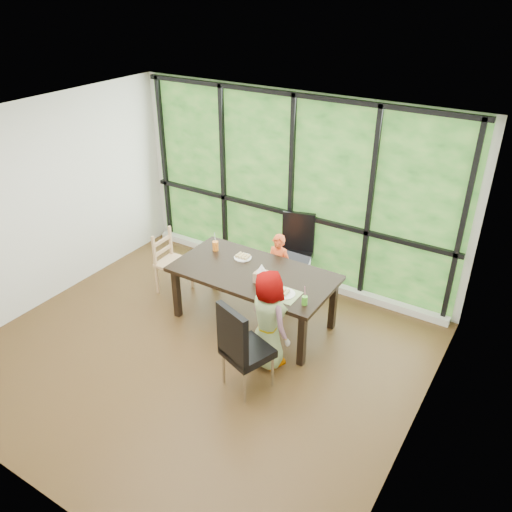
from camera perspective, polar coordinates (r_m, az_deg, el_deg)
name	(u,v)px	position (r m, az deg, el deg)	size (l,w,h in m)	color
ground	(200,353)	(6.35, -6.21, -10.61)	(5.00, 5.00, 0.00)	black
back_wall	(293,189)	(7.30, 4.10, 7.38)	(5.00, 5.00, 0.00)	silver
foliage_backdrop	(292,190)	(7.28, 4.02, 7.33)	(4.80, 0.02, 2.65)	#174617
window_mullions	(291,190)	(7.25, 3.87, 7.23)	(4.80, 0.06, 2.65)	black
window_sill	(287,272)	(7.79, 3.41, -1.77)	(4.80, 0.12, 0.10)	silver
dining_table	(254,297)	(6.62, -0.28, -4.54)	(2.03, 1.04, 0.75)	black
chair_window_leather	(295,253)	(7.29, 4.33, 0.30)	(0.46, 0.46, 1.08)	black
chair_interior_leather	(248,346)	(5.56, -0.93, -9.88)	(0.46, 0.46, 1.08)	black
chair_end_beech	(173,263)	(7.30, -9.09, -0.75)	(0.42, 0.40, 0.90)	tan
child_toddler	(278,268)	(7.01, 2.45, -1.34)	(0.36, 0.24, 0.98)	#E44D1F
child_older	(271,320)	(5.82, 1.67, -7.07)	(0.59, 0.39, 1.21)	gray
placemat	(281,294)	(6.00, 2.73, -4.16)	(0.43, 0.32, 0.01)	tan
plate_far	(243,258)	(6.72, -1.47, -0.18)	(0.23, 0.23, 0.01)	white
plate_near	(285,294)	(5.99, 3.17, -4.20)	(0.25, 0.25, 0.02)	white
orange_cup	(215,246)	(6.90, -4.49, 1.12)	(0.08, 0.08, 0.13)	orange
green_cup	(305,300)	(5.81, 5.38, -4.90)	(0.07, 0.07, 0.10)	#55B42D
tissue_box	(262,277)	(6.19, 0.62, -2.32)	(0.15, 0.15, 0.13)	tan
crepe_rolls_far	(243,256)	(6.70, -1.47, 0.01)	(0.20, 0.12, 0.04)	tan
crepe_rolls_near	(285,292)	(5.97, 3.18, -3.99)	(0.10, 0.12, 0.04)	tan
straw_white	(215,239)	(6.85, -4.53, 1.89)	(0.01, 0.01, 0.20)	white
straw_pink	(305,294)	(5.76, 5.43, -4.14)	(0.01, 0.01, 0.20)	pink
tissue	(262,268)	(6.12, 0.62, -1.35)	(0.12, 0.12, 0.11)	white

